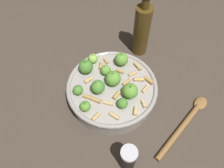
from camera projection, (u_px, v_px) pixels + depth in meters
name	position (u px, v px, depth m)	size (l,w,h in m)	color
ground_plane	(112.00, 97.00, 0.69)	(2.40, 2.40, 0.00)	#42382D
cooking_pan	(112.00, 89.00, 0.66)	(0.27, 0.27, 0.12)	#9E9993
pepper_shaker	(128.00, 158.00, 0.53)	(0.04, 0.04, 0.10)	black
olive_oil_bottle	(142.00, 30.00, 0.72)	(0.06, 0.06, 0.24)	#4C3814
wooden_spoon	(186.00, 122.00, 0.63)	(0.06, 0.26, 0.02)	olive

